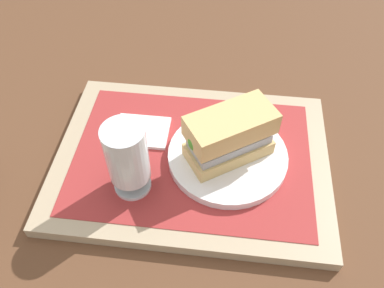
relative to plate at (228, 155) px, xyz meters
The scene contains 7 objects.
ground_plane 0.06m from the plate, ahead, with size 3.00×3.00×0.00m, color brown.
tray 0.06m from the plate, ahead, with size 0.44×0.32×0.02m, color tan.
placemat 0.06m from the plate, ahead, with size 0.38×0.27×0.00m, color #9E2D2D.
plate is the anchor object (origin of this frame).
sandwich 0.05m from the plate, 33.33° to the left, with size 0.14×0.12×0.08m.
beer_glass 0.17m from the plate, 26.84° to the left, with size 0.06×0.06×0.12m.
napkin_folded 0.15m from the plate, 14.37° to the right, with size 0.09×0.07×0.01m, color white.
Camera 1 is at (-0.05, 0.39, 0.52)m, focal length 36.64 mm.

